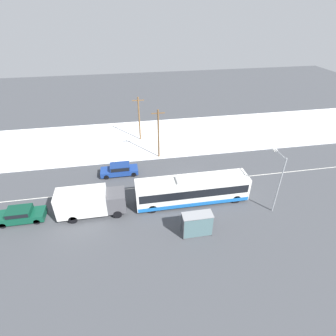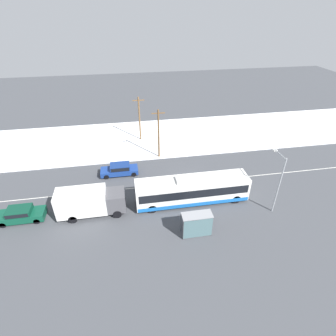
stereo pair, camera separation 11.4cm
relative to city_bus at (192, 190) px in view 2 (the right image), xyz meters
name	(u,v)px [view 2 (the right image)]	position (x,y,z in m)	size (l,w,h in m)	color
ground_plane	(190,182)	(0.68, 3.48, -1.53)	(120.00, 120.00, 0.00)	#424449
snow_lot	(171,136)	(0.68, 16.75, -1.47)	(80.00, 14.00, 0.12)	white
lane_marking_center	(190,182)	(0.68, 3.48, -1.53)	(60.00, 0.12, 0.00)	silver
city_bus	(192,190)	(0.00, 0.00, 0.00)	(12.32, 2.57, 3.13)	white
box_truck	(90,201)	(-10.86, -0.26, 0.15)	(6.88, 2.30, 3.04)	silver
sedan_car	(120,169)	(-7.78, 6.80, -0.74)	(4.72, 1.80, 1.46)	navy
parked_car_near_truck	(21,214)	(-17.78, 0.00, -0.72)	(4.48, 1.80, 1.48)	#0F4733
pedestrian_at_stop	(195,218)	(-0.61, -3.81, -0.54)	(0.58, 0.26, 1.62)	#23232D
bus_shelter	(197,223)	(-0.78, -5.09, 0.14)	(2.86, 1.20, 2.40)	gray
streetlamp	(278,176)	(8.10, -2.57, 2.65)	(0.36, 2.49, 6.51)	#9EA3A8
utility_pole_roadside	(159,133)	(-2.18, 10.33, 2.21)	(1.80, 0.24, 7.12)	brown
utility_pole_snowlot	(139,118)	(-4.31, 16.38, 2.15)	(1.80, 0.24, 7.01)	brown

